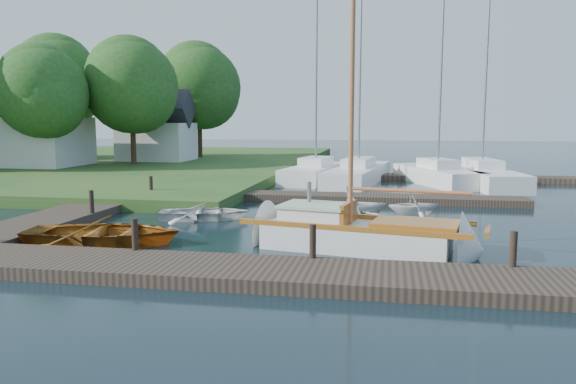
% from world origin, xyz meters
% --- Properties ---
extents(ground, '(160.00, 160.00, 0.00)m').
position_xyz_m(ground, '(0.00, 0.00, 0.00)').
color(ground, black).
rests_on(ground, ground).
extents(near_dock, '(18.00, 2.20, 0.30)m').
position_xyz_m(near_dock, '(0.00, -6.00, 0.15)').
color(near_dock, '#2E221D').
rests_on(near_dock, ground).
extents(left_dock, '(2.20, 18.00, 0.30)m').
position_xyz_m(left_dock, '(-8.00, 2.00, 0.15)').
color(left_dock, '#2E221D').
rests_on(left_dock, ground).
extents(far_dock, '(14.00, 1.60, 0.30)m').
position_xyz_m(far_dock, '(2.00, 6.50, 0.15)').
color(far_dock, '#2E221D').
rests_on(far_dock, ground).
extents(pontoon, '(30.00, 1.60, 0.30)m').
position_xyz_m(pontoon, '(10.00, 16.00, 0.15)').
color(pontoon, '#2E221D').
rests_on(pontoon, ground).
extents(mooring_post_1, '(0.16, 0.16, 0.80)m').
position_xyz_m(mooring_post_1, '(-3.00, -5.00, 0.70)').
color(mooring_post_1, black).
rests_on(mooring_post_1, near_dock).
extents(mooring_post_2, '(0.16, 0.16, 0.80)m').
position_xyz_m(mooring_post_2, '(1.50, -5.00, 0.70)').
color(mooring_post_2, black).
rests_on(mooring_post_2, near_dock).
extents(mooring_post_3, '(0.16, 0.16, 0.80)m').
position_xyz_m(mooring_post_3, '(6.00, -5.00, 0.70)').
color(mooring_post_3, black).
rests_on(mooring_post_3, near_dock).
extents(mooring_post_4, '(0.16, 0.16, 0.80)m').
position_xyz_m(mooring_post_4, '(-7.00, 0.00, 0.70)').
color(mooring_post_4, black).
rests_on(mooring_post_4, left_dock).
extents(mooring_post_5, '(0.16, 0.16, 0.80)m').
position_xyz_m(mooring_post_5, '(-7.00, 5.00, 0.70)').
color(mooring_post_5, black).
rests_on(mooring_post_5, left_dock).
extents(sailboat, '(7.39, 3.28, 9.83)m').
position_xyz_m(sailboat, '(2.56, -2.63, 0.34)').
color(sailboat, white).
rests_on(sailboat, ground).
extents(dinghy, '(4.80, 3.76, 0.90)m').
position_xyz_m(dinghy, '(-4.74, -3.40, 0.45)').
color(dinghy, '#8A4711').
rests_on(dinghy, ground).
extents(tender_a, '(3.69, 3.03, 0.67)m').
position_xyz_m(tender_a, '(-3.26, 1.06, 0.33)').
color(tender_a, white).
rests_on(tender_a, ground).
extents(tender_b, '(3.20, 2.99, 1.36)m').
position_xyz_m(tender_b, '(1.99, 1.75, 0.68)').
color(tender_b, white).
rests_on(tender_b, ground).
extents(tender_c, '(4.42, 3.57, 0.81)m').
position_xyz_m(tender_c, '(1.43, 0.93, 0.40)').
color(tender_c, white).
rests_on(tender_c, ground).
extents(tender_d, '(2.32, 2.14, 1.01)m').
position_xyz_m(tender_d, '(4.17, 3.24, 0.50)').
color(tender_d, white).
rests_on(tender_d, ground).
extents(marina_boat_0, '(3.38, 7.53, 11.64)m').
position_xyz_m(marina_boat_0, '(-0.93, 14.21, 0.58)').
color(marina_boat_0, white).
rests_on(marina_boat_0, ground).
extents(marina_boat_1, '(3.53, 9.71, 11.50)m').
position_xyz_m(marina_boat_1, '(1.53, 14.14, 0.57)').
color(marina_boat_1, white).
rests_on(marina_boat_1, ground).
extents(marina_boat_2, '(4.83, 7.55, 11.72)m').
position_xyz_m(marina_boat_2, '(5.90, 13.98, 0.58)').
color(marina_boat_2, white).
rests_on(marina_boat_2, ground).
extents(marina_boat_3, '(3.52, 9.85, 12.54)m').
position_xyz_m(marina_boat_3, '(8.29, 14.35, 0.58)').
color(marina_boat_3, white).
rests_on(marina_boat_3, ground).
extents(house_a, '(6.30, 5.00, 6.29)m').
position_xyz_m(house_a, '(-20.00, 16.00, 2.96)').
color(house_a, silver).
rests_on(house_a, shore).
extents(house_c, '(5.25, 4.00, 5.28)m').
position_xyz_m(house_c, '(-14.00, 22.00, 2.58)').
color(house_c, silver).
rests_on(house_c, shore).
extents(tree_2, '(5.83, 5.75, 7.82)m').
position_xyz_m(tree_2, '(-18.00, 14.05, 5.25)').
color(tree_2, '#332114').
rests_on(tree_2, shore).
extents(tree_3, '(6.41, 6.38, 8.74)m').
position_xyz_m(tree_3, '(-14.00, 18.05, 5.81)').
color(tree_3, '#332114').
rests_on(tree_3, shore).
extents(tree_4, '(7.01, 7.01, 9.66)m').
position_xyz_m(tree_4, '(-22.00, 22.05, 6.37)').
color(tree_4, '#332114').
rests_on(tree_4, shore).
extents(tree_7, '(6.83, 6.83, 9.38)m').
position_xyz_m(tree_7, '(-12.00, 26.05, 6.20)').
color(tree_7, '#332114').
rests_on(tree_7, shore).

